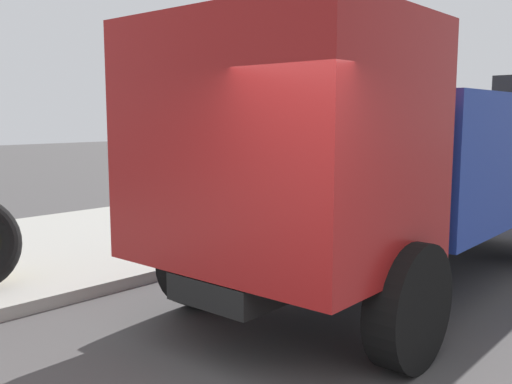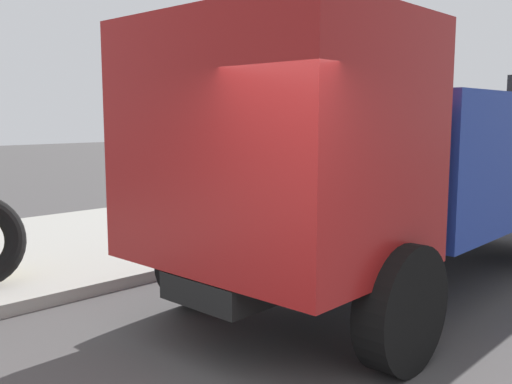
% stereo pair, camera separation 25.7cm
% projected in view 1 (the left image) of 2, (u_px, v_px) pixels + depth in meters
% --- Properties ---
extents(dump_truck_blue, '(7.10, 3.05, 3.00)m').
position_uv_depth(dump_truck_blue, '(394.00, 159.00, 7.03)').
color(dump_truck_blue, '#1E3899').
rests_on(dump_truck_blue, ground).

